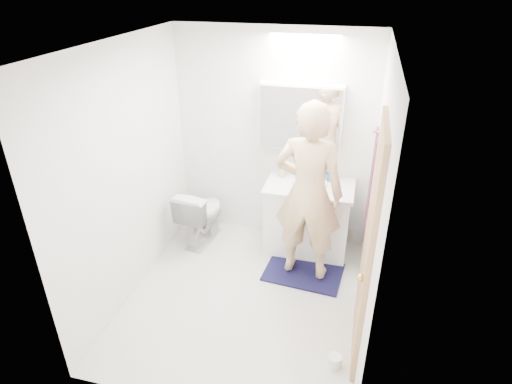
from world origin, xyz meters
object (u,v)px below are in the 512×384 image
(person, at_px, (308,193))
(soap_bottle_a, at_px, (283,167))
(toilet, at_px, (201,214))
(toilet_paper_roll, at_px, (335,361))
(vanity_cabinet, at_px, (308,219))
(medicine_cabinet, at_px, (300,117))
(toothbrush_cup, at_px, (328,177))
(soap_bottle_b, at_px, (301,170))

(person, distance_m, soap_bottle_a, 0.72)
(toilet, distance_m, toilet_paper_roll, 2.26)
(vanity_cabinet, relative_size, medicine_cabinet, 1.02)
(medicine_cabinet, distance_m, toothbrush_cup, 0.72)
(medicine_cabinet, bearing_deg, vanity_cabinet, -51.52)
(soap_bottle_a, distance_m, toothbrush_cup, 0.51)
(medicine_cabinet, height_order, toilet, medicine_cabinet)
(soap_bottle_a, bearing_deg, medicine_cabinet, 20.25)
(toilet_paper_roll, bearing_deg, medicine_cabinet, 109.38)
(person, bearing_deg, medicine_cabinet, -67.54)
(vanity_cabinet, xyz_separation_m, toilet, (-1.22, -0.11, -0.04))
(person, relative_size, toothbrush_cup, 19.17)
(vanity_cabinet, xyz_separation_m, person, (0.04, -0.46, 0.58))
(toilet, xyz_separation_m, soap_bottle_b, (1.09, 0.30, 0.56))
(toilet_paper_roll, bearing_deg, vanity_cabinet, 106.34)
(vanity_cabinet, height_order, toilet_paper_roll, vanity_cabinet)
(person, bearing_deg, toothbrush_cup, -96.86)
(toothbrush_cup, relative_size, toilet_paper_roll, 0.87)
(vanity_cabinet, height_order, soap_bottle_a, soap_bottle_a)
(toothbrush_cup, bearing_deg, medicine_cabinet, 171.67)
(vanity_cabinet, distance_m, toilet_paper_roll, 1.69)
(toilet, height_order, soap_bottle_a, soap_bottle_a)
(medicine_cabinet, height_order, soap_bottle_a, medicine_cabinet)
(vanity_cabinet, relative_size, toilet_paper_roll, 8.18)
(soap_bottle_a, bearing_deg, toilet_paper_roll, -65.41)
(soap_bottle_b, distance_m, toilet_paper_roll, 2.05)
(toothbrush_cup, bearing_deg, toilet, -168.87)
(toilet_paper_roll, bearing_deg, soap_bottle_a, 114.59)
(soap_bottle_b, bearing_deg, medicine_cabinet, 141.97)
(person, height_order, soap_bottle_b, person)
(soap_bottle_b, bearing_deg, toilet_paper_roll, -71.43)
(vanity_cabinet, bearing_deg, medicine_cabinet, 128.48)
(vanity_cabinet, xyz_separation_m, medicine_cabinet, (-0.17, 0.21, 1.11))
(medicine_cabinet, xyz_separation_m, soap_bottle_b, (0.04, -0.03, -0.59))
(soap_bottle_a, height_order, toilet_paper_roll, soap_bottle_a)
(medicine_cabinet, relative_size, soap_bottle_a, 4.01)
(toilet, distance_m, soap_bottle_b, 1.26)
(toilet, relative_size, soap_bottle_a, 3.18)
(person, xyz_separation_m, toothbrush_cup, (0.13, 0.62, -0.10))
(vanity_cabinet, xyz_separation_m, toothbrush_cup, (0.17, 0.16, 0.47))
(vanity_cabinet, relative_size, person, 0.49)
(vanity_cabinet, distance_m, toilet, 1.23)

